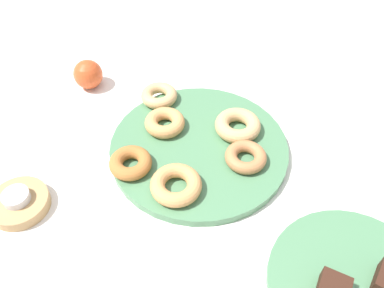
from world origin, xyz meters
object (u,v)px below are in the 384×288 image
donut_4 (159,96)px  cake_plate (356,288)px  donut_2 (246,156)px  apple (88,74)px  donut_plate (199,147)px  donut_1 (131,163)px  donut_5 (238,125)px  donut_0 (165,123)px  tealight (16,197)px  donut_3 (176,185)px  candle_holder (20,203)px

donut_4 → cake_plate: 0.51m
donut_2 → cake_plate: 0.27m
donut_4 → apple: 0.18m
donut_plate → donut_1: donut_1 is taller
donut_1 → donut_4: bearing=-75.8°
donut_2 → donut_5: (0.04, -0.06, 0.00)m
cake_plate → apple: (0.63, -0.22, 0.03)m
donut_0 → tealight: (0.14, 0.27, -0.00)m
donut_3 → apple: bearing=-29.7°
donut_1 → donut_0: bearing=-92.3°
apple → cake_plate: bearing=161.2°
donut_0 → donut_3: same height
apple → candle_holder: bearing=106.1°
donut_3 → donut_4: donut_3 is taller
donut_0 → cake_plate: size_ratio=0.31×
donut_0 → apple: 0.24m
donut_1 → donut_5: donut_5 is taller
donut_plate → candle_holder: bearing=49.3°
tealight → apple: (0.09, -0.32, 0.00)m
donut_plate → tealight: tealight is taller
donut_5 → candle_holder: donut_5 is taller
donut_1 → donut_3: (-0.10, 0.01, 0.00)m
donut_plate → apple: apple is taller
donut_2 → donut_5: bearing=-56.4°
donut_plate → cake_plate: size_ratio=1.33×
donut_1 → tealight: 0.20m
donut_2 → donut_3: donut_3 is taller
donut_5 → tealight: (0.27, 0.32, -0.00)m
donut_plate → cake_plate: (-0.32, 0.15, -0.00)m
donut_1 → candle_holder: donut_1 is taller
donut_1 → donut_5: bearing=-128.4°
donut_1 → donut_3: bearing=175.5°
tealight → apple: bearing=-73.9°
donut_0 → donut_1: bearing=87.7°
donut_4 → cake_plate: (-0.46, 0.23, -0.02)m
donut_4 → candle_holder: 0.34m
donut_plate → apple: bearing=-12.7°
donut_3 → donut_5: size_ratio=0.99×
donut_0 → donut_2: (-0.18, 0.01, -0.00)m
donut_3 → tealight: 0.27m
cake_plate → donut_0: bearing=-21.3°
donut_plate → donut_1: size_ratio=4.42×
donut_1 → apple: size_ratio=1.19×
donut_2 → donut_4: size_ratio=0.99×
donut_3 → donut_plate: bearing=-84.6°
donut_3 → apple: apple is taller
donut_0 → tealight: size_ratio=1.77×
donut_plate → donut_0: donut_0 is taller
candle_holder → apple: bearing=-73.9°
donut_1 → donut_5: 0.22m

